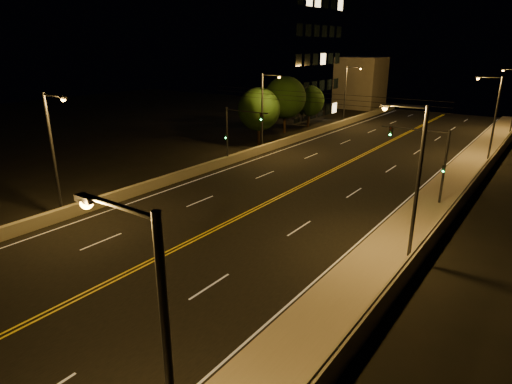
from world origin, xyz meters
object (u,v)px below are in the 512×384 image
Objects in this scene: streetlight_5 at (264,107)px; building_tower at (253,19)px; streetlight_6 at (347,91)px; streetlight_2 at (493,113)px; traffic_signal_right at (431,157)px; traffic_signal_left at (235,130)px; streetlight_4 at (55,148)px; tree_1 at (285,98)px; tree_0 at (259,109)px; tree_2 at (309,101)px; streetlight_1 at (414,174)px; streetlight_0 at (160,368)px.

building_tower reaches higher than streetlight_5.
streetlight_5 is 21.96m from streetlight_6.
building_tower is at bearing 166.50° from streetlight_2.
traffic_signal_right and traffic_signal_left have the same top height.
streetlight_4 is 1.13× the size of tree_1.
streetlight_5 is 21.04m from traffic_signal_right.
tree_2 is (-1.17, 14.40, -0.49)m from tree_0.
building_tower is 5.24× the size of tree_2.
streetlight_2 is at bearing -15.10° from tree_2.
traffic_signal_left is (-18.74, 0.00, 0.00)m from traffic_signal_right.
building_tower is at bearing 127.97° from tree_0.
traffic_signal_right is 0.18× the size of building_tower.
streetlight_1 is 22.83m from streetlight_4.
tree_0 reaches higher than tree_2.
streetlight_6 is at bearing 11.18° from building_tower.
tree_2 is at bearing 164.90° from streetlight_2.
tree_0 is 8.67m from tree_1.
streetlight_0 is 1.00× the size of streetlight_6.
streetlight_1 and streetlight_2 have the same top height.
streetlight_4 is 1.50× the size of traffic_signal_left.
streetlight_6 reaches higher than tree_0.
building_tower is at bearing 129.03° from streetlight_5.
streetlight_0 is 1.00× the size of streetlight_5.
traffic_signal_left is (1.14, -28.72, -1.36)m from streetlight_6.
streetlight_0 and streetlight_4 have the same top height.
streetlight_1 is at bearing -38.95° from tree_0.
streetlight_1 is 1.00× the size of streetlight_2.
tree_2 is at bearing -9.97° from building_tower.
streetlight_2 is 1.13× the size of tree_1.
tree_2 is (11.67, -2.05, -11.68)m from building_tower.
streetlight_6 is 1.50× the size of traffic_signal_right.
streetlight_2 is 0.27× the size of building_tower.
streetlight_1 and streetlight_4 have the same top height.
streetlight_2 is at bearing 90.00° from streetlight_0.
streetlight_0 is 1.50× the size of traffic_signal_left.
building_tower is 23.68m from tree_0.
streetlight_0 is 34.68m from traffic_signal_left.
building_tower is at bearing 170.03° from tree_2.
streetlight_6 is 0.27× the size of building_tower.
traffic_signal_right is at bearing -45.09° from tree_2.
tree_1 reaches higher than traffic_signal_left.
streetlight_0 is at bearing -90.00° from streetlight_1.
streetlight_5 is at bearing 99.59° from traffic_signal_left.
streetlight_2 and streetlight_5 have the same top height.
building_tower reaches higher than tree_0.
tree_2 is at bearing 115.88° from streetlight_0.
tree_0 is (-2.51, 2.48, -0.71)m from streetlight_5.
streetlight_2 is at bearing 39.74° from traffic_signal_left.
streetlight_6 reaches higher than tree_2.
tree_0 reaches higher than traffic_signal_left.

